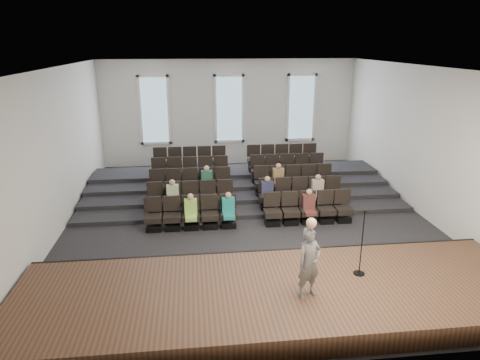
# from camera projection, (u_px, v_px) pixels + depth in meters

# --- Properties ---
(ground) EXTENTS (14.00, 14.00, 0.00)m
(ground) POSITION_uv_depth(u_px,v_px,m) (248.00, 219.00, 14.57)
(ground) COLOR black
(ground) RESTS_ON ground
(ceiling) EXTENTS (12.00, 14.00, 0.02)m
(ceiling) POSITION_uv_depth(u_px,v_px,m) (249.00, 67.00, 13.03)
(ceiling) COLOR white
(ceiling) RESTS_ON ground
(wall_back) EXTENTS (12.00, 0.04, 5.00)m
(wall_back) POSITION_uv_depth(u_px,v_px,m) (229.00, 113.00, 20.44)
(wall_back) COLOR silver
(wall_back) RESTS_ON ground
(wall_front) EXTENTS (12.00, 0.04, 5.00)m
(wall_front) POSITION_uv_depth(u_px,v_px,m) (304.00, 245.00, 7.17)
(wall_front) COLOR silver
(wall_front) RESTS_ON ground
(wall_left) EXTENTS (0.04, 14.00, 5.00)m
(wall_left) POSITION_uv_depth(u_px,v_px,m) (55.00, 152.00, 13.15)
(wall_left) COLOR silver
(wall_left) RESTS_ON ground
(wall_right) EXTENTS (0.04, 14.00, 5.00)m
(wall_right) POSITION_uv_depth(u_px,v_px,m) (425.00, 142.00, 14.46)
(wall_right) COLOR silver
(wall_right) RESTS_ON ground
(stage) EXTENTS (11.80, 3.60, 0.50)m
(stage) POSITION_uv_depth(u_px,v_px,m) (278.00, 296.00, 9.68)
(stage) COLOR #513522
(stage) RESTS_ON ground
(stage_lip) EXTENTS (11.80, 0.06, 0.52)m
(stage_lip) POSITION_uv_depth(u_px,v_px,m) (265.00, 259.00, 11.35)
(stage_lip) COLOR black
(stage_lip) RESTS_ON ground
(risers) EXTENTS (11.80, 4.80, 0.60)m
(risers) POSITION_uv_depth(u_px,v_px,m) (238.00, 184.00, 17.51)
(risers) COLOR black
(risers) RESTS_ON ground
(seating_rows) EXTENTS (6.80, 4.70, 1.67)m
(seating_rows) POSITION_uv_depth(u_px,v_px,m) (243.00, 185.00, 15.82)
(seating_rows) COLOR black
(seating_rows) RESTS_ON ground
(windows) EXTENTS (8.44, 0.10, 3.24)m
(windows) POSITION_uv_depth(u_px,v_px,m) (229.00, 109.00, 20.31)
(windows) COLOR white
(windows) RESTS_ON wall_back
(audience) EXTENTS (5.45, 2.64, 1.10)m
(audience) POSITION_uv_depth(u_px,v_px,m) (247.00, 193.00, 14.63)
(audience) COLOR #A0DB57
(audience) RESTS_ON seating_rows
(speaker) EXTENTS (0.67, 0.57, 1.57)m
(speaker) POSITION_uv_depth(u_px,v_px,m) (309.00, 263.00, 9.05)
(speaker) COLOR #5D5B58
(speaker) RESTS_ON stage
(mic_stand) EXTENTS (0.27, 0.27, 1.64)m
(mic_stand) POSITION_uv_depth(u_px,v_px,m) (361.00, 255.00, 9.99)
(mic_stand) COLOR black
(mic_stand) RESTS_ON stage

